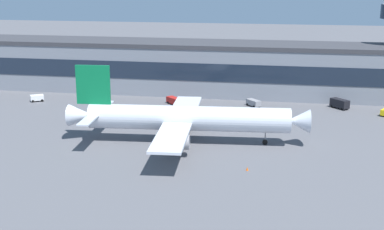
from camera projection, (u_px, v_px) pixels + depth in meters
ground_plane at (170, 145)px, 110.03m from camera, size 600.00×600.00×0.00m
terminal_building at (208, 68)px, 158.13m from camera, size 169.30×18.43×15.31m
airliner at (184, 118)px, 110.29m from camera, size 51.35×43.84×16.30m
baggage_tug at (37, 98)px, 148.16m from camera, size 4.11×3.60×1.85m
follow_me_car at (253, 103)px, 142.34m from camera, size 4.32×4.57×1.85m
belt_loader at (176, 101)px, 143.94m from camera, size 5.98×5.90×1.95m
crew_van at (339, 103)px, 140.06m from camera, size 5.09×5.35×2.55m
traffic_cone_0 at (247, 169)px, 95.27m from camera, size 0.50×0.50×0.62m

